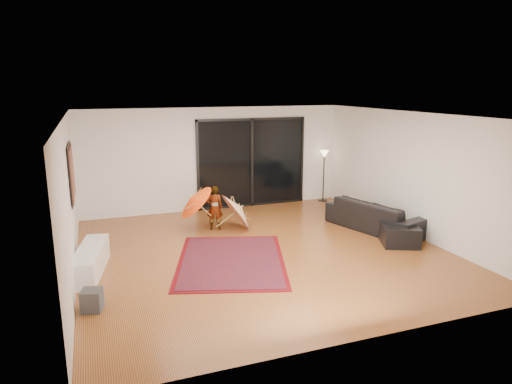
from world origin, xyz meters
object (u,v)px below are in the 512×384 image
media_console (90,261)px  sofa (376,215)px  ottoman (400,235)px  child (215,208)px

media_console → sofa: bearing=14.8°
sofa → ottoman: bearing=156.1°
sofa → media_console: bearing=76.2°
sofa → child: bearing=52.4°
sofa → child: (-3.47, 1.29, 0.17)m
sofa → child: child is taller
media_console → child: size_ratio=1.58×
media_console → child: bearing=42.7°
ottoman → child: (-3.35, 2.32, 0.31)m
sofa → child: size_ratio=2.27×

